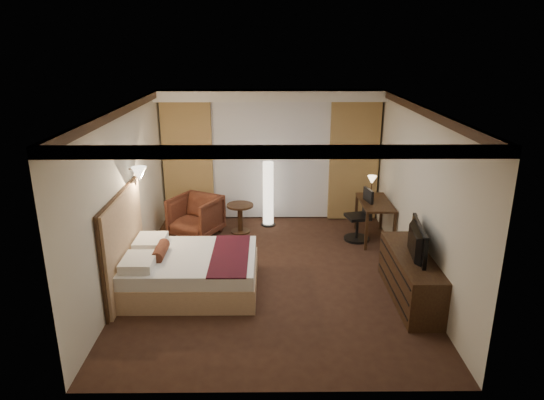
{
  "coord_description": "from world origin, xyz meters",
  "views": [
    {
      "loc": [
        -0.07,
        -7.07,
        3.61
      ],
      "look_at": [
        0.0,
        0.4,
        1.15
      ],
      "focal_mm": 32.0,
      "sensor_mm": 36.0,
      "label": 1
    }
  ],
  "objects_px": {
    "office_chair": "(358,215)",
    "television": "(412,237)",
    "bed": "(192,272)",
    "side_table": "(240,218)",
    "armchair": "(196,214)",
    "floor_lamp": "(268,194)",
    "dresser": "(410,277)",
    "desk": "(374,220)"
  },
  "relations": [
    {
      "from": "armchair",
      "to": "television",
      "type": "height_order",
      "value": "television"
    },
    {
      "from": "television",
      "to": "bed",
      "type": "bearing_deg",
      "value": 91.03
    },
    {
      "from": "armchair",
      "to": "floor_lamp",
      "type": "bearing_deg",
      "value": 47.65
    },
    {
      "from": "floor_lamp",
      "to": "side_table",
      "type": "bearing_deg",
      "value": -145.47
    },
    {
      "from": "bed",
      "to": "side_table",
      "type": "distance_m",
      "value": 2.39
    },
    {
      "from": "floor_lamp",
      "to": "bed",
      "type": "bearing_deg",
      "value": -113.24
    },
    {
      "from": "office_chair",
      "to": "television",
      "type": "height_order",
      "value": "television"
    },
    {
      "from": "armchair",
      "to": "desk",
      "type": "xyz_separation_m",
      "value": [
        3.41,
        -0.22,
        -0.05
      ]
    },
    {
      "from": "bed",
      "to": "television",
      "type": "xyz_separation_m",
      "value": [
        3.19,
        -0.31,
        0.7
      ]
    },
    {
      "from": "bed",
      "to": "television",
      "type": "height_order",
      "value": "television"
    },
    {
      "from": "office_chair",
      "to": "television",
      "type": "distance_m",
      "value": 2.29
    },
    {
      "from": "office_chair",
      "to": "television",
      "type": "bearing_deg",
      "value": -93.54
    },
    {
      "from": "armchair",
      "to": "floor_lamp",
      "type": "relative_size",
      "value": 0.64
    },
    {
      "from": "desk",
      "to": "armchair",
      "type": "bearing_deg",
      "value": 176.31
    },
    {
      "from": "side_table",
      "to": "bed",
      "type": "bearing_deg",
      "value": -104.65
    },
    {
      "from": "desk",
      "to": "side_table",
      "type": "bearing_deg",
      "value": 172.07
    },
    {
      "from": "floor_lamp",
      "to": "dresser",
      "type": "relative_size",
      "value": 0.75
    },
    {
      "from": "side_table",
      "to": "armchair",
      "type": "bearing_deg",
      "value": -170.82
    },
    {
      "from": "bed",
      "to": "television",
      "type": "relative_size",
      "value": 1.98
    },
    {
      "from": "bed",
      "to": "floor_lamp",
      "type": "bearing_deg",
      "value": 66.76
    },
    {
      "from": "desk",
      "to": "dresser",
      "type": "height_order",
      "value": "desk"
    },
    {
      "from": "desk",
      "to": "office_chair",
      "type": "relative_size",
      "value": 1.13
    },
    {
      "from": "bed",
      "to": "floor_lamp",
      "type": "xyz_separation_m",
      "value": [
        1.16,
        2.69,
        0.39
      ]
    },
    {
      "from": "desk",
      "to": "dresser",
      "type": "distance_m",
      "value": 2.26
    },
    {
      "from": "television",
      "to": "armchair",
      "type": "bearing_deg",
      "value": 60.63
    },
    {
      "from": "armchair",
      "to": "dresser",
      "type": "xyz_separation_m",
      "value": [
        3.46,
        -2.48,
        -0.08
      ]
    },
    {
      "from": "side_table",
      "to": "desk",
      "type": "distance_m",
      "value": 2.59
    },
    {
      "from": "side_table",
      "to": "floor_lamp",
      "type": "height_order",
      "value": "floor_lamp"
    },
    {
      "from": "floor_lamp",
      "to": "dresser",
      "type": "bearing_deg",
      "value": -55.51
    },
    {
      "from": "armchair",
      "to": "side_table",
      "type": "relative_size",
      "value": 1.49
    },
    {
      "from": "bed",
      "to": "side_table",
      "type": "relative_size",
      "value": 3.37
    },
    {
      "from": "side_table",
      "to": "office_chair",
      "type": "height_order",
      "value": "office_chair"
    },
    {
      "from": "dresser",
      "to": "side_table",
      "type": "bearing_deg",
      "value": 134.92
    },
    {
      "from": "bed",
      "to": "side_table",
      "type": "xyz_separation_m",
      "value": [
        0.6,
        2.31,
        0.0
      ]
    },
    {
      "from": "side_table",
      "to": "television",
      "type": "relative_size",
      "value": 0.59
    },
    {
      "from": "bed",
      "to": "armchair",
      "type": "distance_m",
      "value": 2.2
    },
    {
      "from": "floor_lamp",
      "to": "office_chair",
      "type": "relative_size",
      "value": 1.34
    },
    {
      "from": "office_chair",
      "to": "floor_lamp",
      "type": "bearing_deg",
      "value": 142.47
    },
    {
      "from": "bed",
      "to": "dresser",
      "type": "relative_size",
      "value": 1.08
    },
    {
      "from": "office_chair",
      "to": "dresser",
      "type": "bearing_deg",
      "value": -92.78
    },
    {
      "from": "floor_lamp",
      "to": "desk",
      "type": "xyz_separation_m",
      "value": [
        2.01,
        -0.74,
        -0.3
      ]
    },
    {
      "from": "desk",
      "to": "television",
      "type": "bearing_deg",
      "value": -89.49
    }
  ]
}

